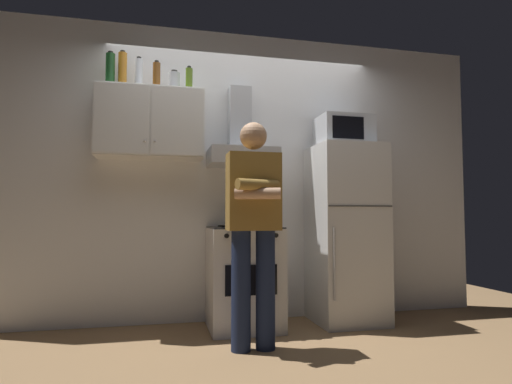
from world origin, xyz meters
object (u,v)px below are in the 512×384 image
at_px(bottle_wine_green, 110,70).
at_px(bottle_beer_brown, 157,76).
at_px(bottle_vodka_clear, 139,74).
at_px(bottle_liquor_amber, 122,70).
at_px(refrigerator, 346,233).
at_px(cooking_pot, 262,220).
at_px(upper_cabinet, 150,124).
at_px(stove_oven, 244,277).
at_px(bottle_olive_oil, 189,80).
at_px(range_hood, 241,145).
at_px(person_standing, 254,223).
at_px(bottle_canister_steel, 174,82).
at_px(microwave, 344,132).

distance_m(bottle_wine_green, bottle_beer_brown, 0.39).
distance_m(bottle_vodka_clear, bottle_liquor_amber, 0.14).
xyz_separation_m(refrigerator, bottle_vodka_clear, (-1.86, 0.14, 1.39)).
bearing_deg(cooking_pot, upper_cabinet, 165.27).
height_order(stove_oven, cooking_pot, cooking_pot).
bearing_deg(bottle_olive_oil, range_hood, 3.25).
relative_size(person_standing, cooking_pot, 5.56).
bearing_deg(upper_cabinet, bottle_wine_green, 179.63).
xyz_separation_m(range_hood, bottle_vodka_clear, (-0.91, 0.01, 0.59)).
height_order(refrigerator, bottle_canister_steel, bottle_canister_steel).
xyz_separation_m(microwave, bottle_beer_brown, (-1.70, 0.12, 0.44)).
bearing_deg(stove_oven, person_standing, -94.72).
distance_m(range_hood, bottle_beer_brown, 0.95).
xyz_separation_m(person_standing, bottle_wine_green, (-1.09, 0.73, 1.30)).
xyz_separation_m(range_hood, bottle_wine_green, (-1.14, 0.00, 0.60)).
bearing_deg(bottle_wine_green, person_standing, -33.94).
xyz_separation_m(cooking_pot, bottle_beer_brown, (-0.89, 0.26, 1.26)).
height_order(person_standing, bottle_olive_oil, bottle_olive_oil).
bearing_deg(person_standing, refrigerator, 31.23).
xyz_separation_m(upper_cabinet, cooking_pot, (0.93, -0.24, -0.83)).
xyz_separation_m(microwave, bottle_wine_green, (-2.09, 0.11, 0.46)).
height_order(refrigerator, cooking_pot, refrigerator).
distance_m(person_standing, bottle_olive_oil, 1.50).
height_order(stove_oven, bottle_canister_steel, bottle_canister_steel).
height_order(upper_cabinet, microwave, upper_cabinet).
xyz_separation_m(microwave, bottle_vodka_clear, (-1.86, 0.12, 0.45)).
height_order(range_hood, refrigerator, range_hood).
bearing_deg(bottle_vodka_clear, bottle_beer_brown, 0.24).
xyz_separation_m(microwave, bottle_olive_oil, (-1.42, 0.08, 0.42)).
distance_m(stove_oven, bottle_vodka_clear, 1.98).
height_order(range_hood, cooking_pot, range_hood).
xyz_separation_m(person_standing, bottle_canister_steel, (-0.55, 0.75, 1.24)).
relative_size(person_standing, bottle_canister_steel, 8.54).
bearing_deg(bottle_vodka_clear, bottle_wine_green, -176.61).
distance_m(microwave, person_standing, 1.45).
bearing_deg(stove_oven, bottle_liquor_amber, 172.38).
xyz_separation_m(range_hood, refrigerator, (0.95, -0.13, -0.80)).
distance_m(person_standing, bottle_vodka_clear, 1.72).
bearing_deg(stove_oven, bottle_wine_green, 173.62).
bearing_deg(bottle_liquor_amber, bottle_wine_green, -173.18).
relative_size(bottle_beer_brown, bottle_liquor_amber, 0.81).
distance_m(bottle_wine_green, bottle_canister_steel, 0.54).
height_order(stove_oven, bottle_beer_brown, bottle_beer_brown).
bearing_deg(bottle_liquor_amber, range_hood, -0.70).
bearing_deg(refrigerator, bottle_canister_steel, 174.67).
relative_size(range_hood, person_standing, 0.46).
relative_size(bottle_olive_oil, bottle_liquor_amber, 0.68).
distance_m(microwave, bottle_liquor_amber, 2.05).
height_order(cooking_pot, bottle_vodka_clear, bottle_vodka_clear).
bearing_deg(bottle_beer_brown, range_hood, -1.17).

